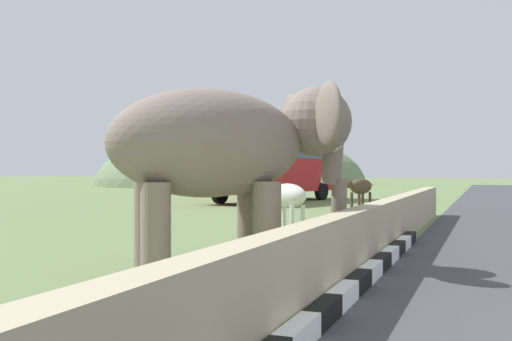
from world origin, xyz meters
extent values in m
cube|color=white|center=(-0.80, 3.69, 0.12)|extent=(0.90, 0.20, 0.24)
cube|color=black|center=(0.10, 3.69, 0.12)|extent=(0.90, 0.20, 0.24)
cube|color=white|center=(1.00, 3.69, 0.12)|extent=(0.90, 0.20, 0.24)
cube|color=black|center=(1.90, 3.69, 0.12)|extent=(0.90, 0.20, 0.24)
cube|color=white|center=(2.80, 3.69, 0.12)|extent=(0.90, 0.20, 0.24)
cube|color=black|center=(3.70, 3.69, 0.12)|extent=(0.90, 0.20, 0.24)
cube|color=white|center=(4.60, 3.69, 0.12)|extent=(0.90, 0.20, 0.24)
cube|color=black|center=(5.50, 3.69, 0.12)|extent=(0.90, 0.20, 0.24)
cube|color=white|center=(6.40, 3.69, 0.12)|extent=(0.90, 0.20, 0.24)
cube|color=black|center=(7.30, 3.69, 0.12)|extent=(0.90, 0.20, 0.24)
cube|color=tan|center=(2.00, 3.99, 0.50)|extent=(28.00, 0.36, 1.00)
cylinder|color=gray|center=(3.37, 5.82, 0.72)|extent=(0.44, 0.44, 1.43)
cylinder|color=gray|center=(2.67, 5.26, 0.72)|extent=(0.44, 0.44, 1.43)
cylinder|color=gray|center=(2.31, 7.15, 0.72)|extent=(0.44, 0.44, 1.43)
cylinder|color=gray|center=(1.61, 6.58, 0.72)|extent=(0.44, 0.44, 1.43)
ellipsoid|color=gray|center=(2.49, 6.20, 2.03)|extent=(3.19, 3.42, 1.70)
sphere|color=gray|center=(3.66, 4.74, 2.41)|extent=(1.16, 1.16, 1.16)
ellipsoid|color=#D84C8C|center=(3.84, 4.52, 2.56)|extent=(0.72, 0.68, 0.44)
ellipsoid|color=gray|center=(4.18, 5.35, 2.46)|extent=(0.85, 0.75, 1.00)
ellipsoid|color=gray|center=(2.96, 4.37, 2.46)|extent=(0.85, 0.75, 1.00)
cylinder|color=gray|center=(3.84, 4.52, 1.86)|extent=(0.59, 0.57, 0.99)
cylinder|color=gray|center=(3.91, 4.43, 1.06)|extent=(0.41, 0.40, 0.82)
cone|color=beige|center=(4.02, 4.74, 1.96)|extent=(0.53, 0.46, 0.22)
cone|color=beige|center=(3.58, 4.39, 1.96)|extent=(0.53, 0.46, 0.22)
cylinder|color=navy|center=(4.06, 5.82, 0.41)|extent=(0.15, 0.15, 0.82)
cylinder|color=navy|center=(3.93, 5.67, 0.41)|extent=(0.15, 0.15, 0.82)
cube|color=#D85919|center=(3.99, 5.75, 1.11)|extent=(0.45, 0.46, 0.58)
cylinder|color=#9E7251|center=(4.17, 5.94, 1.08)|extent=(0.15, 0.15, 0.52)
cylinder|color=#9E7251|center=(3.82, 5.55, 1.08)|extent=(0.15, 0.16, 0.53)
sphere|color=#9E7251|center=(3.99, 5.75, 1.54)|extent=(0.23, 0.23, 0.23)
cube|color=#B21E1E|center=(22.30, 12.14, 2.00)|extent=(9.25, 4.59, 3.00)
cube|color=#3F5160|center=(22.30, 12.14, 2.54)|extent=(8.57, 4.45, 0.76)
cylinder|color=black|center=(25.35, 12.56, 0.50)|extent=(1.04, 0.53, 1.00)
cylinder|color=black|center=(24.79, 10.33, 0.50)|extent=(1.04, 0.53, 1.00)
cylinder|color=black|center=(19.82, 13.94, 0.50)|extent=(1.04, 0.53, 1.00)
cylinder|color=black|center=(19.26, 11.71, 0.50)|extent=(1.04, 0.53, 1.00)
cylinder|color=beige|center=(9.92, 7.74, 0.33)|extent=(0.12, 0.12, 0.65)
cylinder|color=beige|center=(10.21, 7.52, 0.33)|extent=(0.12, 0.12, 0.65)
cylinder|color=beige|center=(9.39, 7.01, 0.33)|extent=(0.12, 0.12, 0.65)
cylinder|color=beige|center=(9.68, 6.80, 0.33)|extent=(0.12, 0.12, 0.65)
ellipsoid|color=beige|center=(9.80, 7.27, 0.90)|extent=(1.37, 1.56, 0.66)
ellipsoid|color=beige|center=(10.35, 8.02, 1.00)|extent=(0.45, 0.48, 0.32)
cylinder|color=#473323|center=(18.81, 7.11, 0.33)|extent=(0.12, 0.12, 0.65)
cylinder|color=#473323|center=(18.93, 7.45, 0.33)|extent=(0.12, 0.12, 0.65)
cylinder|color=#473323|center=(19.66, 6.82, 0.33)|extent=(0.12, 0.12, 0.65)
cylinder|color=#473323|center=(19.78, 7.16, 0.33)|extent=(0.12, 0.12, 0.65)
ellipsoid|color=#473323|center=(19.29, 7.13, 0.90)|extent=(1.61, 1.06, 0.66)
ellipsoid|color=#473323|center=(18.42, 7.44, 1.00)|extent=(0.46, 0.38, 0.32)
ellipsoid|color=#647955|center=(55.00, 28.14, 0.00)|extent=(34.97, 27.98, 11.98)
camera|label=1|loc=(-5.94, 2.09, 1.62)|focal=42.02mm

